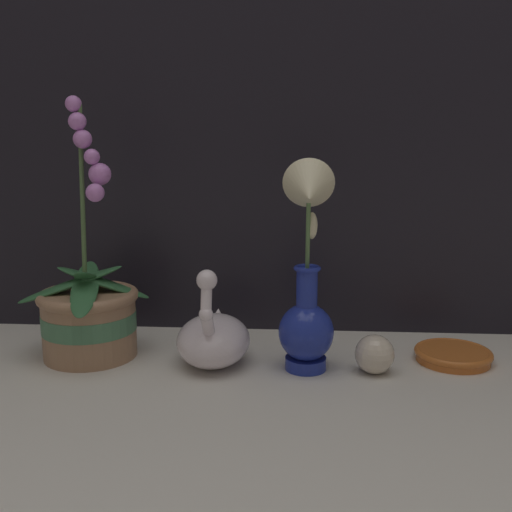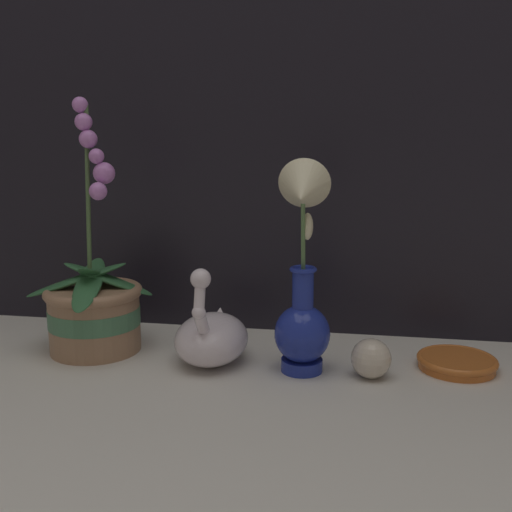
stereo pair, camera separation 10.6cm
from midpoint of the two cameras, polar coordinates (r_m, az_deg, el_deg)
name	(u,v)px [view 1 (the left image)]	position (r m, az deg, el deg)	size (l,w,h in m)	color
ground_plane	(265,389)	(0.97, -2.34, -12.60)	(2.80, 2.80, 0.00)	beige
window_backdrop	(274,25)	(1.22, -0.89, 21.12)	(2.80, 0.03, 1.20)	black
orchid_potted_plant	(89,311)	(1.13, -18.23, -5.05)	(0.24, 0.25, 0.46)	#9E7556
swan_figurine	(214,337)	(1.06, -6.94, -7.70)	(0.13, 0.19, 0.18)	white
blue_vase	(307,290)	(0.99, 1.84, -3.25)	(0.09, 0.12, 0.36)	navy
glass_sphere	(375,354)	(1.03, 8.33, -9.29)	(0.07, 0.07, 0.07)	beige
amber_dish	(453,354)	(1.11, 15.69, -9.06)	(0.14, 0.14, 0.02)	#C66628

